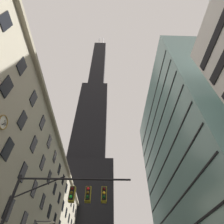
# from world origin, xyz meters

# --- Properties ---
(station_building) EXTENTS (15.34, 74.42, 25.05)m
(station_building) POSITION_xyz_m (-18.33, 31.21, 12.51)
(station_building) COLOR #B2A88E
(station_building) RESTS_ON ground
(dark_skyscraper) EXTENTS (25.85, 25.85, 215.16)m
(dark_skyscraper) POSITION_xyz_m (-10.78, 73.45, 62.51)
(dark_skyscraper) COLOR black
(dark_skyscraper) RESTS_ON ground
(glass_office_midrise) EXTENTS (19.28, 33.83, 42.76)m
(glass_office_midrise) POSITION_xyz_m (20.59, 23.70, 21.38)
(glass_office_midrise) COLOR gray
(glass_office_midrise) RESTS_ON ground
(traffic_signal_mast) EXTENTS (8.53, 0.63, 7.93)m
(traffic_signal_mast) POSITION_xyz_m (-3.38, 5.07, 6.01)
(traffic_signal_mast) COLOR black
(traffic_signal_mast) RESTS_ON sidewalk_left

